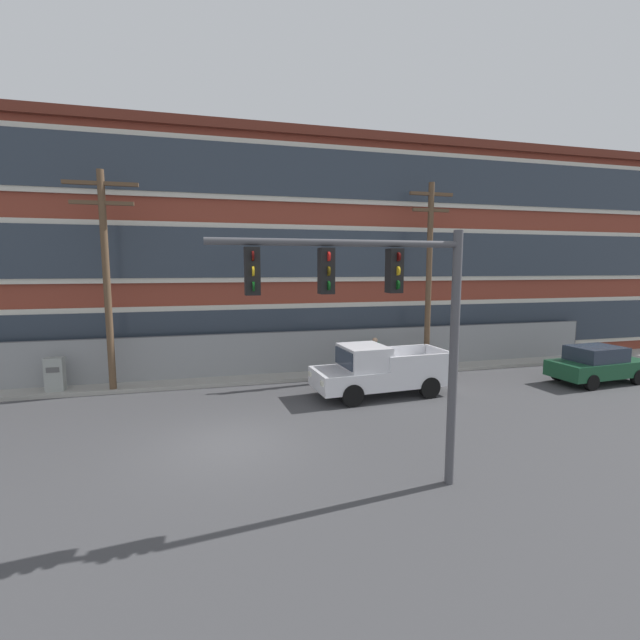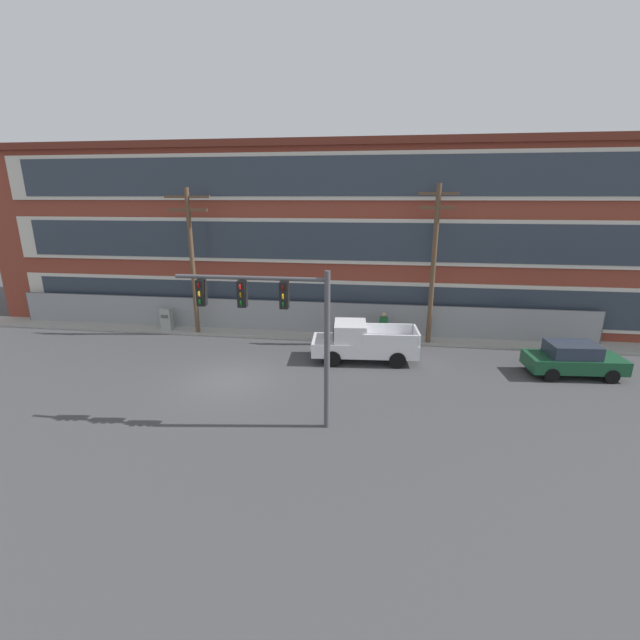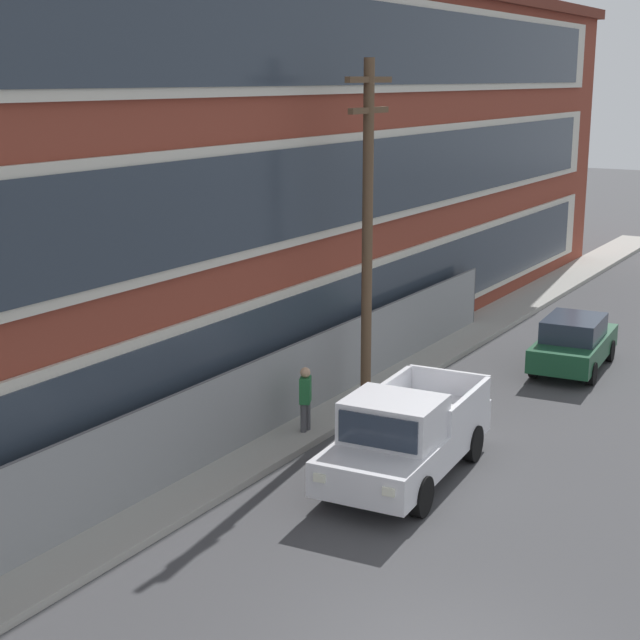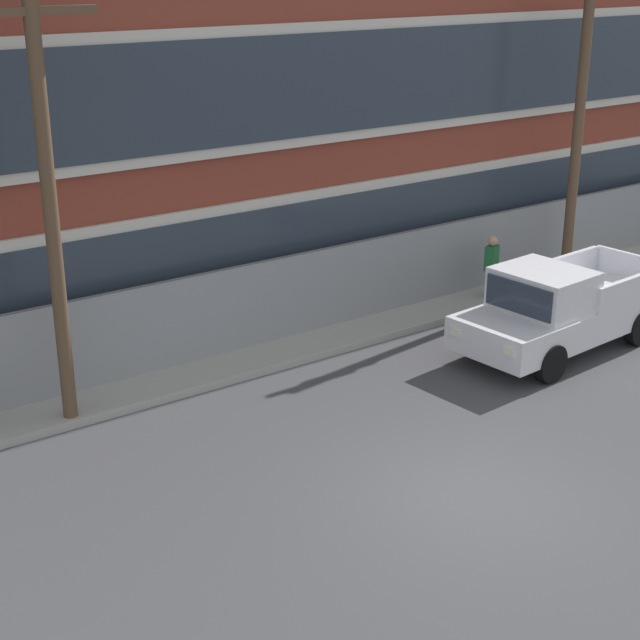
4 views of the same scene
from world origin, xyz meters
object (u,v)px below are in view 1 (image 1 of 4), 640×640
(pedestrian_near_cabinet, at_px, (375,353))
(traffic_signal_mast, at_px, (381,304))
(pickup_truck_white, at_px, (378,371))
(utility_pole_near_corner, at_px, (106,272))
(sedan_dark_green, at_px, (597,364))
(electrical_cabinet, at_px, (55,376))
(utility_pole_midblock, at_px, (429,271))

(pedestrian_near_cabinet, bearing_deg, traffic_signal_mast, -111.01)
(traffic_signal_mast, height_order, pedestrian_near_cabinet, traffic_signal_mast)
(pickup_truck_white, height_order, utility_pole_near_corner, utility_pole_near_corner)
(traffic_signal_mast, bearing_deg, pedestrian_near_cabinet, 68.99)
(pedestrian_near_cabinet, bearing_deg, sedan_dark_green, -23.18)
(electrical_cabinet, relative_size, pedestrian_near_cabinet, 0.86)
(sedan_dark_green, xyz_separation_m, utility_pole_midblock, (-6.10, 3.42, 3.89))
(utility_pole_near_corner, bearing_deg, traffic_signal_mast, -52.84)
(utility_pole_near_corner, relative_size, pedestrian_near_cabinet, 4.98)
(pickup_truck_white, height_order, utility_pole_midblock, utility_pole_midblock)
(electrical_cabinet, bearing_deg, traffic_signal_mast, -46.45)
(pickup_truck_white, relative_size, electrical_cabinet, 3.68)
(traffic_signal_mast, height_order, electrical_cabinet, traffic_signal_mast)
(utility_pole_midblock, distance_m, electrical_cabinet, 15.95)
(pickup_truck_white, relative_size, sedan_dark_green, 1.25)
(utility_pole_near_corner, relative_size, electrical_cabinet, 5.77)
(electrical_cabinet, distance_m, pedestrian_near_cabinet, 12.99)
(electrical_cabinet, height_order, pedestrian_near_cabinet, pedestrian_near_cabinet)
(pickup_truck_white, relative_size, utility_pole_midblock, 0.62)
(utility_pole_midblock, height_order, electrical_cabinet, utility_pole_midblock)
(utility_pole_midblock, bearing_deg, utility_pole_near_corner, 180.00)
(utility_pole_near_corner, bearing_deg, sedan_dark_green, -9.96)
(utility_pole_near_corner, bearing_deg, pedestrian_near_cabinet, 1.27)
(utility_pole_midblock, xyz_separation_m, electrical_cabinet, (-15.45, 0.24, -3.95))
(pickup_truck_white, bearing_deg, utility_pole_midblock, 38.72)
(pedestrian_near_cabinet, bearing_deg, electrical_cabinet, -179.99)
(sedan_dark_green, height_order, utility_pole_midblock, utility_pole_midblock)
(pickup_truck_white, distance_m, sedan_dark_green, 9.65)
(pickup_truck_white, xyz_separation_m, electrical_cabinet, (-11.93, 3.07, -0.20))
(sedan_dark_green, bearing_deg, electrical_cabinet, 170.35)
(sedan_dark_green, relative_size, utility_pole_midblock, 0.50)
(utility_pole_near_corner, xyz_separation_m, utility_pole_midblock, (13.40, -0.00, -0.00))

